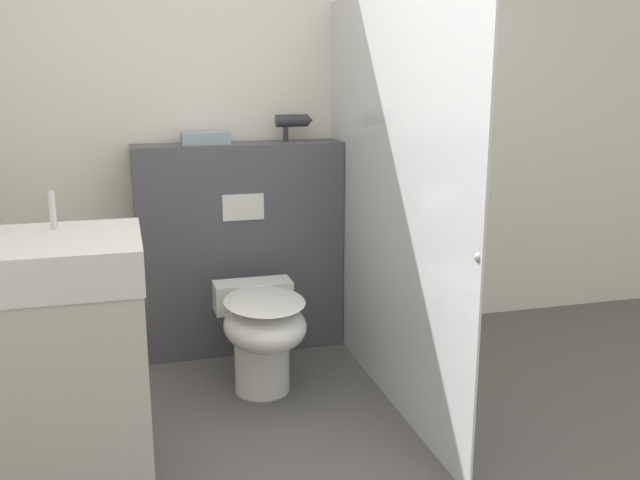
# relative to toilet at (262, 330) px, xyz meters

# --- Properties ---
(wall_back) EXTENTS (8.00, 0.06, 2.50)m
(wall_back) POSITION_rel_toilet_xyz_m (0.09, 0.78, 0.93)
(wall_back) COLOR silver
(wall_back) RESTS_ON ground_plane
(partition_panel) EXTENTS (1.12, 0.25, 1.16)m
(partition_panel) POSITION_rel_toilet_xyz_m (0.00, 0.61, 0.26)
(partition_panel) COLOR #4C4C51
(partition_panel) RESTS_ON ground_plane
(shower_glass) EXTENTS (0.04, 1.82, 1.90)m
(shower_glass) POSITION_rel_toilet_xyz_m (0.57, -0.16, 0.63)
(shower_glass) COLOR silver
(shower_glass) RESTS_ON ground_plane
(toilet) EXTENTS (0.39, 0.63, 0.50)m
(toilet) POSITION_rel_toilet_xyz_m (0.00, 0.00, 0.00)
(toilet) COLOR white
(toilet) RESTS_ON ground_plane
(sink_vanity) EXTENTS (0.60, 0.55, 1.12)m
(sink_vanity) POSITION_rel_toilet_xyz_m (-0.85, -0.63, 0.17)
(sink_vanity) COLOR beige
(sink_vanity) RESTS_ON ground_plane
(hair_drier) EXTENTS (0.21, 0.07, 0.15)m
(hair_drier) POSITION_rel_toilet_xyz_m (0.31, 0.64, 0.95)
(hair_drier) COLOR #2D2D33
(hair_drier) RESTS_ON partition_panel
(folded_towel) EXTENTS (0.25, 0.14, 0.06)m
(folded_towel) POSITION_rel_toilet_xyz_m (-0.17, 0.63, 0.87)
(folded_towel) COLOR #8C9EAD
(folded_towel) RESTS_ON partition_panel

